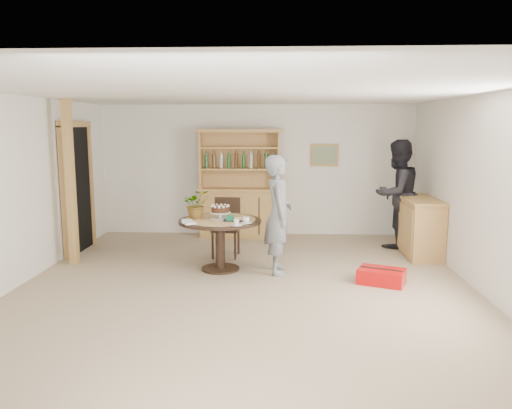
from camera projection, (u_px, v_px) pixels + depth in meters
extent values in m
plane|color=tan|center=(244.00, 292.00, 6.38)|extent=(7.00, 7.00, 0.00)
cube|color=white|center=(257.00, 170.00, 9.63)|extent=(6.00, 0.04, 2.50)
cube|color=white|center=(198.00, 284.00, 2.73)|extent=(6.00, 0.04, 2.50)
cube|color=white|center=(8.00, 194.00, 6.32)|extent=(0.04, 7.00, 2.50)
cube|color=white|center=(490.00, 197.00, 6.04)|extent=(0.04, 7.00, 2.50)
cube|color=white|center=(243.00, 92.00, 5.98)|extent=(6.00, 7.00, 0.04)
cube|color=tan|center=(325.00, 155.00, 9.49)|extent=(0.52, 0.03, 0.42)
cube|color=#59724C|center=(325.00, 155.00, 9.48)|extent=(0.44, 0.02, 0.34)
cube|color=black|center=(77.00, 189.00, 8.32)|extent=(0.10, 0.90, 2.10)
cube|color=tan|center=(65.00, 193.00, 7.83)|extent=(0.12, 0.10, 2.10)
cube|color=tan|center=(89.00, 186.00, 8.81)|extent=(0.12, 0.10, 2.10)
cube|color=tan|center=(74.00, 124.00, 8.15)|extent=(0.12, 1.10, 0.10)
cube|color=tan|center=(70.00, 183.00, 7.49)|extent=(0.12, 0.12, 2.50)
cube|color=tan|center=(240.00, 213.00, 9.52)|extent=(1.50, 0.50, 0.90)
cube|color=tan|center=(240.00, 189.00, 9.44)|extent=(1.56, 0.54, 0.04)
cube|color=tan|center=(240.00, 159.00, 9.45)|extent=(1.50, 0.04, 1.06)
cube|color=tan|center=(201.00, 160.00, 9.34)|extent=(0.04, 0.34, 1.06)
cube|color=tan|center=(279.00, 160.00, 9.27)|extent=(0.04, 0.34, 1.06)
cube|color=tan|center=(240.00, 169.00, 9.33)|extent=(1.44, 0.32, 0.03)
cube|color=tan|center=(240.00, 148.00, 9.27)|extent=(1.44, 0.32, 0.03)
cube|color=tan|center=(240.00, 131.00, 9.22)|extent=(1.62, 0.40, 0.06)
cylinder|color=#194C1E|center=(210.00, 161.00, 9.33)|extent=(0.07, 0.07, 0.28)
cylinder|color=#4C2D14|center=(219.00, 161.00, 9.33)|extent=(0.07, 0.07, 0.28)
cylinder|color=#B2BFB2|center=(227.00, 161.00, 9.32)|extent=(0.07, 0.07, 0.28)
cylinder|color=#194C1E|center=(236.00, 161.00, 9.31)|extent=(0.07, 0.07, 0.28)
cylinder|color=#4C2D14|center=(244.00, 161.00, 9.30)|extent=(0.07, 0.07, 0.28)
cylinder|color=#B2BFB2|center=(253.00, 161.00, 9.30)|extent=(0.07, 0.07, 0.28)
cylinder|color=#194C1E|center=(261.00, 161.00, 9.29)|extent=(0.07, 0.07, 0.28)
cylinder|color=#4C2D14|center=(270.00, 161.00, 9.28)|extent=(0.07, 0.07, 0.28)
cube|color=tan|center=(420.00, 228.00, 8.15)|extent=(0.50, 1.20, 0.90)
cube|color=tan|center=(421.00, 199.00, 8.08)|extent=(0.54, 1.26, 0.04)
cylinder|color=black|center=(220.00, 221.00, 7.25)|extent=(1.20, 1.20, 0.04)
cylinder|color=black|center=(220.00, 246.00, 7.31)|extent=(0.14, 0.14, 0.70)
cylinder|color=black|center=(221.00, 269.00, 7.37)|extent=(0.56, 0.56, 0.03)
cylinder|color=tan|center=(220.00, 219.00, 7.25)|extent=(1.04, 1.04, 0.01)
cube|color=black|center=(226.00, 229.00, 8.04)|extent=(0.45, 0.45, 0.04)
cube|color=black|center=(228.00, 212.00, 8.18)|extent=(0.42, 0.06, 0.46)
cube|color=black|center=(227.00, 199.00, 8.15)|extent=(0.42, 0.07, 0.05)
cube|color=black|center=(213.00, 246.00, 7.92)|extent=(0.03, 0.04, 0.44)
cube|color=black|center=(235.00, 246.00, 7.88)|extent=(0.04, 0.04, 0.44)
cube|color=black|center=(217.00, 240.00, 8.27)|extent=(0.03, 0.04, 0.44)
cube|color=black|center=(238.00, 241.00, 8.23)|extent=(0.04, 0.04, 0.44)
cylinder|color=white|center=(220.00, 218.00, 7.30)|extent=(0.28, 0.28, 0.01)
cylinder|color=white|center=(220.00, 215.00, 7.29)|extent=(0.05, 0.05, 0.08)
cylinder|color=white|center=(220.00, 212.00, 7.28)|extent=(0.30, 0.30, 0.01)
cylinder|color=#402012|center=(220.00, 209.00, 7.28)|extent=(0.26, 0.26, 0.09)
cylinder|color=white|center=(220.00, 206.00, 7.27)|extent=(0.08, 0.08, 0.01)
sphere|color=white|center=(228.00, 206.00, 7.26)|extent=(0.04, 0.04, 0.04)
sphere|color=white|center=(228.00, 205.00, 7.32)|extent=(0.04, 0.04, 0.04)
sphere|color=white|center=(225.00, 205.00, 7.37)|extent=(0.04, 0.04, 0.04)
sphere|color=white|center=(221.00, 205.00, 7.39)|extent=(0.04, 0.04, 0.04)
sphere|color=white|center=(217.00, 205.00, 7.37)|extent=(0.04, 0.04, 0.04)
sphere|color=white|center=(214.00, 205.00, 7.33)|extent=(0.04, 0.04, 0.04)
sphere|color=white|center=(212.00, 206.00, 7.27)|extent=(0.04, 0.04, 0.04)
sphere|color=white|center=(213.00, 207.00, 7.21)|extent=(0.04, 0.04, 0.04)
sphere|color=white|center=(215.00, 207.00, 7.17)|extent=(0.04, 0.04, 0.04)
sphere|color=white|center=(219.00, 207.00, 7.15)|extent=(0.04, 0.04, 0.04)
sphere|color=white|center=(224.00, 207.00, 7.16)|extent=(0.04, 0.04, 0.04)
sphere|color=white|center=(227.00, 207.00, 7.21)|extent=(0.04, 0.04, 0.04)
imported|color=#3F7233|center=(196.00, 204.00, 7.28)|extent=(0.47, 0.44, 0.42)
cube|color=black|center=(234.00, 220.00, 7.12)|extent=(0.30, 0.20, 0.01)
cube|color=#0C6E3F|center=(230.00, 218.00, 7.12)|extent=(0.10, 0.10, 0.06)
cube|color=#0C6E3F|center=(230.00, 216.00, 7.11)|extent=(0.11, 0.02, 0.01)
cylinder|color=white|center=(246.00, 223.00, 6.95)|extent=(0.15, 0.15, 0.01)
imported|color=white|center=(246.00, 220.00, 6.95)|extent=(0.10, 0.10, 0.08)
cylinder|color=white|center=(236.00, 225.00, 6.79)|extent=(0.15, 0.15, 0.01)
imported|color=white|center=(236.00, 222.00, 6.78)|extent=(0.08, 0.08, 0.07)
cube|color=white|center=(187.00, 220.00, 7.07)|extent=(0.14, 0.08, 0.03)
cube|color=white|center=(187.00, 222.00, 6.95)|extent=(0.16, 0.11, 0.03)
cube|color=white|center=(190.00, 223.00, 6.85)|extent=(0.16, 0.14, 0.03)
imported|color=slate|center=(278.00, 215.00, 7.10)|extent=(0.44, 0.64, 1.70)
imported|color=black|center=(397.00, 194.00, 8.62)|extent=(1.15, 1.10, 1.87)
cube|color=red|center=(381.00, 276.00, 6.71)|extent=(0.71, 0.60, 0.20)
cube|color=black|center=(382.00, 269.00, 6.69)|extent=(0.53, 0.25, 0.01)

